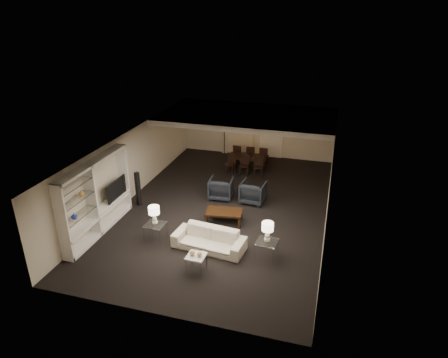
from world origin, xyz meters
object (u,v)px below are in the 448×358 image
chair_nr (258,167)px  chair_fm (251,155)px  vase_amber (81,193)px  pendant_light (255,128)px  sofa (209,240)px  side_table_left (156,232)px  armchair_right (253,192)px  dining_table (248,163)px  chair_fr (264,156)px  marble_table (196,263)px  table_lamp_right (267,232)px  floor_lamp (224,137)px  chair_nl (230,164)px  floor_speaker (138,189)px  table_lamp_left (154,216)px  chair_fl (238,153)px  vase_blue (74,216)px  coffee_table (224,217)px  television (113,189)px  side_table_right (266,250)px  armchair_left (221,188)px

chair_nr → chair_fm: same height
vase_amber → pendant_light: bearing=61.9°
sofa → chair_nr: chair_nr is taller
chair_nr → side_table_left: bearing=-116.3°
armchair_right → dining_table: bearing=-68.7°
chair_fr → marble_table: bearing=89.7°
table_lamp_right → floor_lamp: (-3.47, 7.79, 0.01)m
vase_amber → dining_table: (3.30, 7.00, -1.36)m
side_table_left → chair_nl: bearing=82.0°
floor_speaker → vase_amber: bearing=-72.5°
table_lamp_left → vase_amber: (-1.90, -0.68, 0.81)m
table_lamp_right → chair_fl: size_ratio=0.71×
chair_nl → floor_lamp: size_ratio=0.50×
sofa → floor_speaker: size_ratio=1.69×
vase_blue → floor_speaker: floor_speaker is taller
coffee_table → chair_nr: (0.30, 4.07, 0.21)m
coffee_table → table_lamp_right: (1.70, -1.60, 0.63)m
vase_amber → marble_table: bearing=-6.6°
television → chair_fl: 6.64m
pendant_light → chair_fr: pendant_light is taller
chair_nr → vase_amber: bearing=-128.4°
vase_amber → vase_blue: bearing=-90.0°
chair_fm → floor_lamp: bearing=-33.8°
side_table_right → table_lamp_left: (-3.40, 0.00, 0.57)m
chair_fl → chair_nl: bearing=88.3°
chair_fr → table_lamp_left: bearing=75.8°
chair_fm → floor_lamp: floor_lamp is taller
armchair_left → armchair_right: size_ratio=1.00×
television → armchair_left: bearing=-51.3°
sofa → side_table_left: size_ratio=3.64×
sofa → dining_table: bearing=99.1°
pendant_light → sofa: 6.30m
table_lamp_right → table_lamp_left: bearing=180.0°
floor_lamp → floor_speaker: bearing=-104.3°
pendant_light → chair_nr: 1.58m
chair_nr → vase_blue: bearing=-126.6°
armchair_right → marble_table: (-0.60, -4.40, -0.15)m
side_table_right → television: 5.41m
marble_table → dining_table: dining_table is taller
table_lamp_left → chair_fm: (1.40, 6.97, -0.42)m
marble_table → vase_amber: (-3.60, 0.42, 1.41)m
side_table_left → floor_lamp: floor_lamp is taller
armchair_left → floor_speaker: 2.99m
television → vase_amber: 1.70m
vase_blue → floor_speaker: 3.16m
television → chair_fm: 6.91m
marble_table → chair_fr: (0.30, 8.07, 0.18)m
marble_table → vase_blue: (-3.60, -0.05, 0.91)m
table_lamp_left → floor_lamp: (-0.07, 7.79, 0.01)m
marble_table → chair_nr: 6.78m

